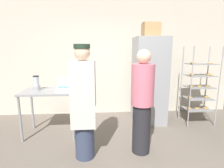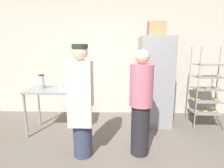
{
  "view_description": "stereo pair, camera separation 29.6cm",
  "coord_description": "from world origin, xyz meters",
  "px_view_note": "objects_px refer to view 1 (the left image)",
  "views": [
    {
      "loc": [
        -0.29,
        -2.19,
        1.65
      ],
      "look_at": [
        -0.08,
        0.71,
        1.08
      ],
      "focal_mm": 28.0,
      "sensor_mm": 36.0,
      "label": 1
    },
    {
      "loc": [
        0.0,
        -2.2,
        1.65
      ],
      "look_at": [
        -0.08,
        0.71,
        1.08
      ],
      "focal_mm": 28.0,
      "sensor_mm": 36.0,
      "label": 2
    }
  ],
  "objects_px": {
    "person_baker": "(84,101)",
    "refrigerator": "(149,81)",
    "blender_pitcher": "(36,84)",
    "donut_box": "(64,88)",
    "baking_rack": "(199,87)",
    "cardboard_storage_box": "(151,30)",
    "person_customer": "(142,102)"
  },
  "relations": [
    {
      "from": "person_baker",
      "to": "refrigerator",
      "type": "bearing_deg",
      "value": 43.92
    },
    {
      "from": "refrigerator",
      "to": "blender_pitcher",
      "type": "relative_size",
      "value": 6.92
    },
    {
      "from": "donut_box",
      "to": "refrigerator",
      "type": "bearing_deg",
      "value": 15.54
    },
    {
      "from": "baking_rack",
      "to": "donut_box",
      "type": "bearing_deg",
      "value": -173.77
    },
    {
      "from": "refrigerator",
      "to": "person_baker",
      "type": "relative_size",
      "value": 1.11
    },
    {
      "from": "refrigerator",
      "to": "baking_rack",
      "type": "bearing_deg",
      "value": -9.91
    },
    {
      "from": "donut_box",
      "to": "cardboard_storage_box",
      "type": "distance_m",
      "value": 2.16
    },
    {
      "from": "blender_pitcher",
      "to": "donut_box",
      "type": "bearing_deg",
      "value": -4.65
    },
    {
      "from": "refrigerator",
      "to": "donut_box",
      "type": "xyz_separation_m",
      "value": [
        -1.81,
        -0.5,
        -0.02
      ]
    },
    {
      "from": "baking_rack",
      "to": "person_baker",
      "type": "height_order",
      "value": "person_baker"
    },
    {
      "from": "person_baker",
      "to": "person_customer",
      "type": "bearing_deg",
      "value": 4.85
    },
    {
      "from": "baking_rack",
      "to": "person_customer",
      "type": "relative_size",
      "value": 1.04
    },
    {
      "from": "person_baker",
      "to": "person_customer",
      "type": "height_order",
      "value": "person_baker"
    },
    {
      "from": "refrigerator",
      "to": "person_customer",
      "type": "distance_m",
      "value": 1.33
    },
    {
      "from": "baking_rack",
      "to": "person_baker",
      "type": "distance_m",
      "value": 2.7
    },
    {
      "from": "donut_box",
      "to": "person_baker",
      "type": "distance_m",
      "value": 0.93
    },
    {
      "from": "refrigerator",
      "to": "cardboard_storage_box",
      "type": "bearing_deg",
      "value": -116.83
    },
    {
      "from": "blender_pitcher",
      "to": "person_baker",
      "type": "bearing_deg",
      "value": -41.65
    },
    {
      "from": "donut_box",
      "to": "blender_pitcher",
      "type": "distance_m",
      "value": 0.53
    },
    {
      "from": "baking_rack",
      "to": "cardboard_storage_box",
      "type": "xyz_separation_m",
      "value": [
        -1.1,
        0.14,
        1.23
      ]
    },
    {
      "from": "baking_rack",
      "to": "blender_pitcher",
      "type": "relative_size",
      "value": 6.21
    },
    {
      "from": "refrigerator",
      "to": "blender_pitcher",
      "type": "bearing_deg",
      "value": -168.81
    },
    {
      "from": "donut_box",
      "to": "blender_pitcher",
      "type": "xyz_separation_m",
      "value": [
        -0.52,
        0.04,
        0.08
      ]
    },
    {
      "from": "blender_pitcher",
      "to": "cardboard_storage_box",
      "type": "distance_m",
      "value": 2.57
    },
    {
      "from": "blender_pitcher",
      "to": "person_baker",
      "type": "xyz_separation_m",
      "value": [
        0.96,
        -0.86,
        -0.12
      ]
    },
    {
      "from": "baking_rack",
      "to": "blender_pitcher",
      "type": "bearing_deg",
      "value": -175.42
    },
    {
      "from": "donut_box",
      "to": "person_customer",
      "type": "xyz_separation_m",
      "value": [
        1.35,
        -0.74,
        -0.09
      ]
    },
    {
      "from": "baking_rack",
      "to": "person_customer",
      "type": "bearing_deg",
      "value": -145.7
    },
    {
      "from": "blender_pitcher",
      "to": "person_customer",
      "type": "distance_m",
      "value": 2.03
    },
    {
      "from": "refrigerator",
      "to": "person_baker",
      "type": "distance_m",
      "value": 1.9
    },
    {
      "from": "donut_box",
      "to": "cardboard_storage_box",
      "type": "height_order",
      "value": "cardboard_storage_box"
    },
    {
      "from": "refrigerator",
      "to": "cardboard_storage_box",
      "type": "xyz_separation_m",
      "value": [
        -0.03,
        -0.05,
        1.11
      ]
    }
  ]
}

